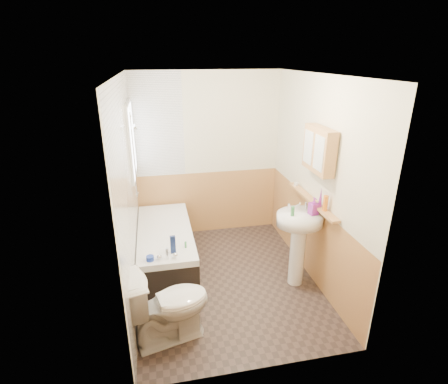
{
  "coord_description": "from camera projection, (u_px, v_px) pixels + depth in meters",
  "views": [
    {
      "loc": [
        -0.78,
        -3.68,
        2.69
      ],
      "look_at": [
        0.0,
        0.15,
        1.15
      ],
      "focal_mm": 28.0,
      "sensor_mm": 36.0,
      "label": 1
    }
  ],
  "objects": [
    {
      "name": "orange_bottle",
      "position": [
        186.0,
        245.0,
        4.16
      ],
      "size": [
        0.03,
        0.03,
        0.08
      ],
      "primitive_type": "cylinder",
      "rotation": [
        0.0,
        0.0,
        0.38
      ],
      "color": "#388447",
      "rests_on": "bathtub"
    },
    {
      "name": "wall_front",
      "position": [
        264.0,
        251.0,
        2.74
      ],
      "size": [
        2.2,
        0.02,
        2.5
      ],
      "primitive_type": "cube",
      "color": "beige",
      "rests_on": "ground"
    },
    {
      "name": "wall_right",
      "position": [
        316.0,
        182.0,
        4.23
      ],
      "size": [
        0.02,
        2.8,
        2.5
      ],
      "primitive_type": "cube",
      "color": "beige",
      "rests_on": "ground"
    },
    {
      "name": "toilet",
      "position": [
        168.0,
        305.0,
        3.42
      ],
      "size": [
        0.91,
        0.64,
        0.8
      ],
      "primitive_type": "imported",
      "rotation": [
        0.0,
        0.0,
        1.81
      ],
      "color": "white",
      "rests_on": "floor"
    },
    {
      "name": "sink",
      "position": [
        299.0,
        234.0,
        4.18
      ],
      "size": [
        0.56,
        0.45,
        1.08
      ],
      "rotation": [
        0.0,
        0.0,
        0.21
      ],
      "color": "white",
      "rests_on": "floor"
    },
    {
      "name": "foam_can",
      "position": [
        325.0,
        203.0,
        3.88
      ],
      "size": [
        0.06,
        0.06,
        0.18
      ],
      "primitive_type": "cylinder",
      "rotation": [
        0.0,
        0.0,
        0.08
      ],
      "color": "orange",
      "rests_on": "pine_shelf"
    },
    {
      "name": "cream_jar",
      "position": [
        150.0,
        258.0,
        3.91
      ],
      "size": [
        0.1,
        0.1,
        0.05
      ],
      "primitive_type": "cylinder",
      "rotation": [
        0.0,
        0.0,
        -0.12
      ],
      "color": "#19339E",
      "rests_on": "bathtub"
    },
    {
      "name": "blue_gel",
      "position": [
        173.0,
        244.0,
        4.03
      ],
      "size": [
        0.06,
        0.04,
        0.22
      ],
      "primitive_type": "cube",
      "rotation": [
        0.0,
        0.0,
        0.06
      ],
      "color": "navy",
      "rests_on": "bathtub"
    },
    {
      "name": "shower_riser",
      "position": [
        134.0,
        149.0,
        4.39
      ],
      "size": [
        0.1,
        0.07,
        1.11
      ],
      "color": "silver",
      "rests_on": "wall_left"
    },
    {
      "name": "floor",
      "position": [
        226.0,
        279.0,
        4.48
      ],
      "size": [
        2.8,
        2.8,
        0.0
      ],
      "primitive_type": "plane",
      "color": "#2F2521",
      "rests_on": "ground"
    },
    {
      "name": "wall_left",
      "position": [
        128.0,
        196.0,
        3.82
      ],
      "size": [
        0.02,
        2.8,
        2.5
      ],
      "primitive_type": "cube",
      "color": "beige",
      "rests_on": "ground"
    },
    {
      "name": "medicine_cabinet",
      "position": [
        319.0,
        150.0,
        3.88
      ],
      "size": [
        0.14,
        0.56,
        0.5
      ],
      "color": "tan",
      "rests_on": "wall_right"
    },
    {
      "name": "green_bottle",
      "position": [
        321.0,
        197.0,
        3.99
      ],
      "size": [
        0.06,
        0.06,
        0.23
      ],
      "primitive_type": "cone",
      "rotation": [
        0.0,
        0.0,
        -0.21
      ],
      "color": "purple",
      "rests_on": "pine_shelf"
    },
    {
      "name": "pine_shelf",
      "position": [
        311.0,
        200.0,
        4.23
      ],
      "size": [
        0.1,
        1.24,
        0.03
      ],
      "primitive_type": "cube",
      "color": "tan",
      "rests_on": "wall_right"
    },
    {
      "name": "wainscot_back",
      "position": [
        208.0,
        202.0,
        5.57
      ],
      "size": [
        2.2,
        0.01,
        1.0
      ],
      "primitive_type": "cube",
      "color": "tan",
      "rests_on": "wall_back"
    },
    {
      "name": "tile_return_back",
      "position": [
        157.0,
        126.0,
        4.97
      ],
      "size": [
        0.75,
        0.01,
        1.5
      ],
      "primitive_type": "cube",
      "color": "white",
      "rests_on": "wall_back"
    },
    {
      "name": "wainscot_front",
      "position": [
        259.0,
        325.0,
        3.03
      ],
      "size": [
        2.2,
        0.01,
        1.0
      ],
      "primitive_type": "cube",
      "color": "tan",
      "rests_on": "wall_front"
    },
    {
      "name": "black_jar",
      "position": [
        296.0,
        184.0,
        4.66
      ],
      "size": [
        0.07,
        0.07,
        0.04
      ],
      "primitive_type": "cylinder",
      "rotation": [
        0.0,
        0.0,
        -0.23
      ],
      "color": "silver",
      "rests_on": "pine_shelf"
    },
    {
      "name": "ceiling",
      "position": [
        227.0,
        75.0,
        3.57
      ],
      "size": [
        2.8,
        2.8,
        0.0
      ],
      "primitive_type": "plane",
      "rotation": [
        3.14,
        0.0,
        0.0
      ],
      "color": "white",
      "rests_on": "ground"
    },
    {
      "name": "bathtub",
      "position": [
        166.0,
        246.0,
        4.71
      ],
      "size": [
        0.7,
        1.66,
        0.68
      ],
      "color": "black",
      "rests_on": "floor"
    },
    {
      "name": "window",
      "position": [
        132.0,
        140.0,
        4.55
      ],
      "size": [
        0.03,
        0.79,
        0.99
      ],
      "color": "white",
      "rests_on": "wall_left"
    },
    {
      "name": "wall_back",
      "position": [
        207.0,
        156.0,
        5.31
      ],
      "size": [
        2.2,
        0.02,
        2.5
      ],
      "primitive_type": "cube",
      "color": "beige",
      "rests_on": "ground"
    },
    {
      "name": "clear_bottle",
      "position": [
        293.0,
        211.0,
        3.99
      ],
      "size": [
        0.05,
        0.05,
        0.11
      ],
      "primitive_type": "cylinder",
      "rotation": [
        0.0,
        0.0,
        0.15
      ],
      "color": "#388447",
      "rests_on": "sink"
    },
    {
      "name": "soap_bottle",
      "position": [
        313.0,
        211.0,
        4.03
      ],
      "size": [
        0.13,
        0.22,
        0.1
      ],
      "primitive_type": "imported",
      "rotation": [
        0.0,
        0.0,
        0.16
      ],
      "color": "purple",
      "rests_on": "sink"
    },
    {
      "name": "wainscot_right",
      "position": [
        309.0,
        237.0,
        4.5
      ],
      "size": [
        0.01,
        2.8,
        1.0
      ],
      "primitive_type": "cube",
      "color": "tan",
      "rests_on": "wall_right"
    },
    {
      "name": "tile_cladding_left",
      "position": [
        130.0,
        196.0,
        3.82
      ],
      "size": [
        0.01,
        2.8,
        2.5
      ],
      "primitive_type": "cube",
      "color": "white",
      "rests_on": "wall_left"
    }
  ]
}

